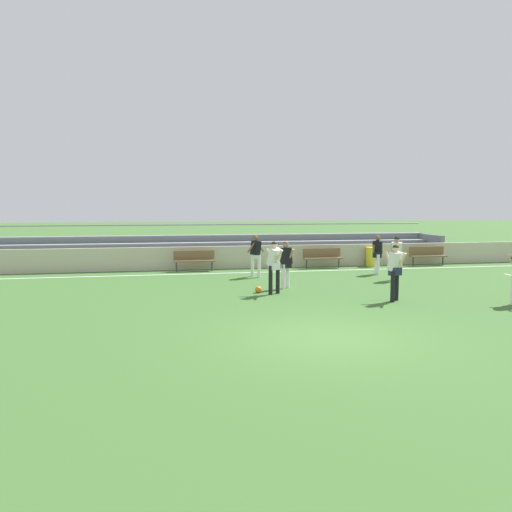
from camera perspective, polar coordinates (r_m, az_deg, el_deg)
ground_plane at (r=11.08m, az=8.22°, el=-9.23°), size 160.00×160.00×0.00m
field_line_sideline at (r=21.24m, az=-1.19°, el=-1.93°), size 44.00×0.12×0.01m
sideline_wall at (r=22.69m, az=-1.84°, el=-0.13°), size 48.00×0.16×1.03m
bleacher_stand at (r=24.66m, az=-4.23°, el=0.91°), size 23.04×2.82×1.91m
bench_near_bin at (r=25.21m, az=19.18°, el=0.22°), size 1.80×0.40×0.90m
bench_centre_sideline at (r=21.88m, az=-7.15°, el=-0.31°), size 1.80×0.40×0.90m
bench_far_left at (r=23.02m, az=7.67°, el=-0.02°), size 1.80×0.40×0.90m
trash_bin at (r=24.10m, az=13.21°, el=-0.08°), size 0.55×0.55×0.91m
player_white_on_ball at (r=16.01m, az=2.12°, el=-0.76°), size 0.53×0.73×1.72m
player_dark_wide_left at (r=17.14m, az=3.44°, el=-0.52°), size 0.48×0.62×1.64m
player_white_deep_cover at (r=15.37m, az=15.77°, el=-1.28°), size 0.46×0.63×1.71m
player_dark_challenging at (r=19.84m, az=-0.03°, el=0.44°), size 0.78×0.47×1.68m
player_white_dropping_back at (r=19.74m, az=15.92°, el=0.20°), size 0.62×0.43×1.69m
player_dark_overlapping at (r=21.27m, az=13.84°, el=0.53°), size 0.59×0.47×1.63m
soccer_ball at (r=16.34m, az=0.26°, el=-3.89°), size 0.22×0.22×0.22m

